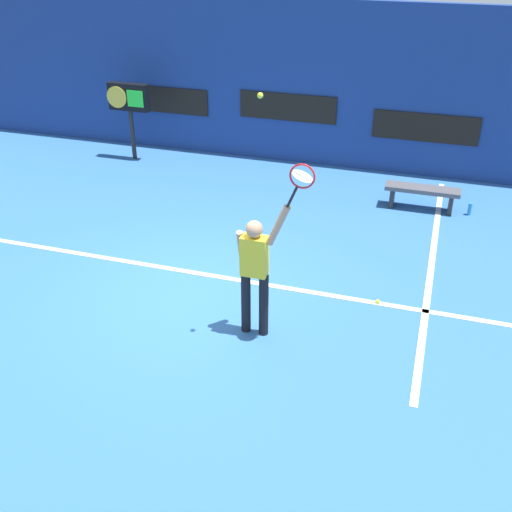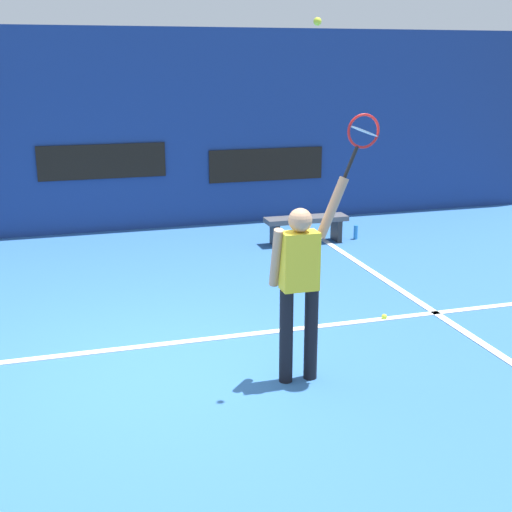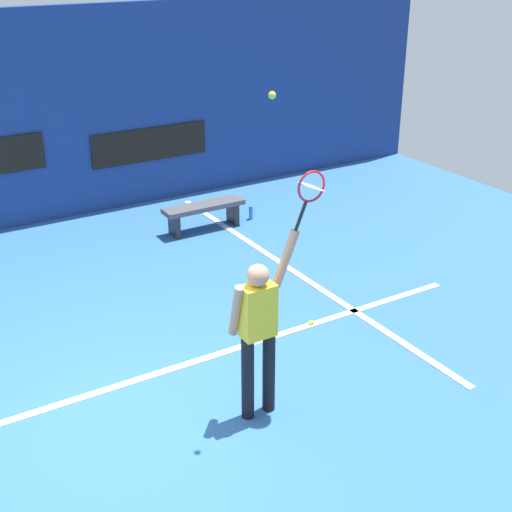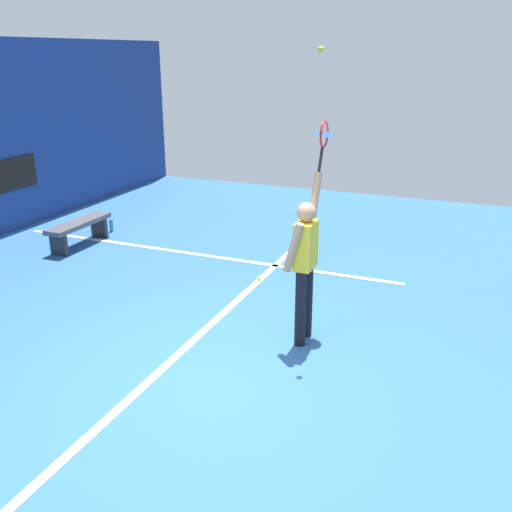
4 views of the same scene
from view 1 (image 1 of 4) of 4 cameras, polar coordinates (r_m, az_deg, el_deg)
ground_plane at (r=9.37m, az=-6.50°, el=-3.36°), size 18.00×18.00×0.00m
back_wall at (r=13.94m, az=3.13°, el=15.76°), size 18.00×0.20×3.51m
sponsor_banner_center at (r=13.96m, az=2.95°, el=13.66°), size 2.20×0.03×0.60m
sponsor_banner_portside at (r=14.99m, az=-8.57°, el=14.17°), size 2.20×0.03×0.60m
sponsor_banner_starboard at (r=13.60m, az=15.48°, el=11.44°), size 2.20×0.03×0.60m
court_baseline at (r=9.80m, az=-5.23°, el=-1.66°), size 10.00×0.10×0.01m
court_sideline at (r=10.45m, az=16.03°, el=-0.67°), size 0.10×7.00×0.01m
tennis_player at (r=7.93m, az=-0.09°, el=-1.15°), size 0.71×0.31×1.96m
tennis_racket at (r=7.21m, az=4.22°, el=7.19°), size 0.41×0.27×0.62m
tennis_ball at (r=6.96m, az=0.39°, el=14.72°), size 0.07×0.07×0.07m
scoreboard_clock at (r=14.38m, az=-11.75°, el=13.98°), size 0.96×0.20×1.74m
court_bench at (r=12.22m, az=15.20°, el=5.71°), size 1.40×0.36×0.45m
water_bottle at (r=12.32m, az=19.27°, el=4.15°), size 0.07×0.07×0.24m
spare_ball at (r=9.21m, az=11.27°, el=-4.19°), size 0.07×0.07×0.07m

